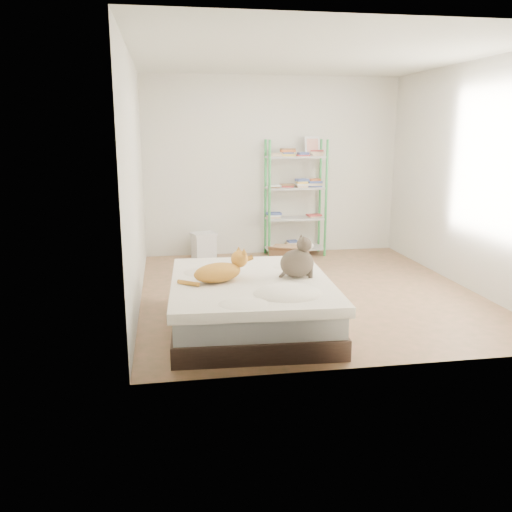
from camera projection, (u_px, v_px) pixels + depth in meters
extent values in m
cube|color=#B1795B|center=(307.00, 291.00, 6.31)|extent=(3.80, 4.20, 0.01)
cube|color=silver|center=(312.00, 55.00, 5.72)|extent=(3.80, 4.20, 0.01)
cube|color=silver|center=(273.00, 167.00, 8.03)|extent=(3.80, 0.01, 2.60)
cube|color=silver|center=(384.00, 204.00, 4.00)|extent=(3.80, 0.01, 2.60)
cube|color=silver|center=(135.00, 182.00, 5.71)|extent=(0.01, 4.20, 2.60)
cube|color=silver|center=(467.00, 177.00, 6.32)|extent=(0.01, 4.20, 2.60)
cube|color=#4C372F|center=(251.00, 318.00, 5.14)|extent=(1.54, 1.88, 0.18)
cube|color=silver|center=(251.00, 299.00, 5.10)|extent=(1.49, 1.82, 0.20)
cube|color=white|center=(251.00, 284.00, 5.07)|extent=(1.57, 1.91, 0.09)
cylinder|color=green|center=(269.00, 200.00, 7.75)|extent=(0.04, 0.04, 1.70)
cylinder|color=green|center=(265.00, 198.00, 8.05)|extent=(0.04, 0.04, 1.70)
cylinder|color=green|center=(326.00, 199.00, 7.88)|extent=(0.04, 0.04, 1.70)
cylinder|color=green|center=(320.00, 196.00, 8.19)|extent=(0.04, 0.04, 1.70)
cube|color=#B4B4B0|center=(295.00, 248.00, 8.14)|extent=(0.86, 0.34, 0.02)
cube|color=#B4B4B0|center=(295.00, 218.00, 8.04)|extent=(0.86, 0.34, 0.02)
cube|color=#B4B4B0|center=(296.00, 188.00, 7.94)|extent=(0.86, 0.34, 0.02)
cube|color=#B4B4B0|center=(296.00, 157.00, 7.83)|extent=(0.86, 0.34, 0.02)
cube|color=#B53D3C|center=(295.00, 244.00, 8.13)|extent=(0.20, 0.16, 0.09)
cube|color=#B53D3C|center=(275.00, 215.00, 7.98)|extent=(0.20, 0.16, 0.09)
cube|color=#B53D3C|center=(315.00, 214.00, 8.07)|extent=(0.20, 0.16, 0.09)
cube|color=#B53D3C|center=(276.00, 185.00, 7.87)|extent=(0.20, 0.16, 0.09)
cube|color=#B53D3C|center=(289.00, 184.00, 7.91)|extent=(0.20, 0.16, 0.09)
cube|color=#B53D3C|center=(302.00, 184.00, 7.94)|extent=(0.20, 0.16, 0.09)
cube|color=#B53D3C|center=(315.00, 184.00, 7.97)|extent=(0.20, 0.16, 0.09)
cube|color=#B53D3C|center=(276.00, 153.00, 7.77)|extent=(0.20, 0.16, 0.09)
cube|color=#B53D3C|center=(289.00, 153.00, 7.80)|extent=(0.20, 0.16, 0.09)
cube|color=#B53D3C|center=(303.00, 153.00, 7.84)|extent=(0.20, 0.16, 0.09)
cube|color=#B53D3C|center=(316.00, 153.00, 7.87)|extent=(0.20, 0.16, 0.09)
cube|color=silver|center=(312.00, 146.00, 7.89)|extent=(0.22, 0.09, 0.28)
cube|color=#D6462B|center=(313.00, 146.00, 7.88)|extent=(0.17, 0.06, 0.21)
cube|color=#90784E|center=(289.00, 259.00, 7.17)|extent=(0.58, 0.53, 0.32)
cube|color=#602B87|center=(298.00, 262.00, 7.02)|extent=(0.25, 0.13, 0.07)
cube|color=#90784E|center=(292.00, 250.00, 6.97)|extent=(0.48, 0.33, 0.10)
cube|color=silver|center=(204.00, 247.00, 7.87)|extent=(0.36, 0.34, 0.35)
cube|color=silver|center=(204.00, 234.00, 7.83)|extent=(0.40, 0.37, 0.03)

